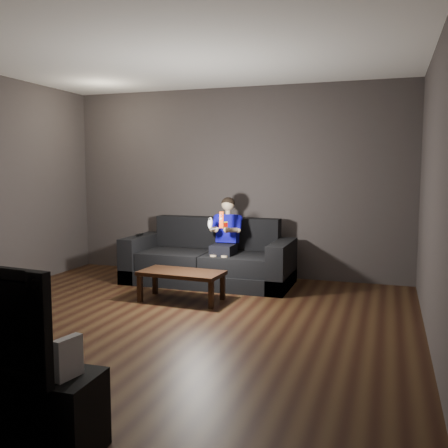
% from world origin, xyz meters
% --- Properties ---
extents(floor, '(5.00, 5.00, 0.00)m').
position_xyz_m(floor, '(0.00, 0.00, 0.00)').
color(floor, black).
rests_on(floor, ground).
extents(back_wall, '(5.00, 0.04, 2.70)m').
position_xyz_m(back_wall, '(0.00, 2.50, 1.35)').
color(back_wall, '#3F3837').
rests_on(back_wall, ground).
extents(right_wall, '(0.04, 5.00, 2.70)m').
position_xyz_m(right_wall, '(2.50, 0.00, 1.35)').
color(right_wall, '#3F3837').
rests_on(right_wall, ground).
extents(ceiling, '(5.00, 5.00, 0.02)m').
position_xyz_m(ceiling, '(0.00, 0.00, 2.70)').
color(ceiling, white).
rests_on(ceiling, back_wall).
extents(sofa, '(2.24, 0.97, 0.87)m').
position_xyz_m(sofa, '(-0.17, 1.87, 0.28)').
color(sofa, black).
rests_on(sofa, floor).
extents(child, '(0.42, 0.52, 1.04)m').
position_xyz_m(child, '(0.09, 1.81, 0.71)').
color(child, black).
rests_on(child, sofa).
extents(wii_remote_red, '(0.06, 0.08, 0.21)m').
position_xyz_m(wii_remote_red, '(0.17, 1.40, 0.92)').
color(wii_remote_red, '#E93D08').
rests_on(wii_remote_red, child).
extents(nunchuk_white, '(0.07, 0.10, 0.15)m').
position_xyz_m(nunchuk_white, '(0.02, 1.41, 0.87)').
color(nunchuk_white, silver).
rests_on(nunchuk_white, child).
extents(wii_remote_black, '(0.06, 0.17, 0.03)m').
position_xyz_m(wii_remote_black, '(-1.18, 1.79, 0.63)').
color(wii_remote_black, black).
rests_on(wii_remote_black, sofa).
extents(coffee_table, '(1.00, 0.54, 0.35)m').
position_xyz_m(coffee_table, '(-0.15, 0.88, 0.31)').
color(coffee_table, black).
rests_on(coffee_table, floor).
extents(wii_console, '(0.08, 0.18, 0.22)m').
position_xyz_m(wii_console, '(0.56, -2.27, 0.55)').
color(wii_console, silver).
rests_on(wii_console, media_console).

